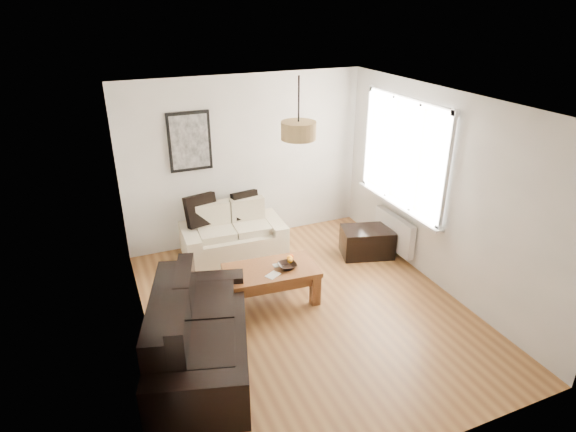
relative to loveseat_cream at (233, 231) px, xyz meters
name	(u,v)px	position (x,y,z in m)	size (l,w,h in m)	color
floor	(307,310)	(0.40, -1.78, -0.38)	(4.50, 4.50, 0.00)	brown
ceiling	(311,102)	(0.40, -1.78, 2.22)	(3.80, 4.50, 0.00)	white
wall_back	(246,160)	(0.40, 0.47, 0.92)	(3.80, 0.04, 2.60)	silver
wall_front	(436,330)	(0.40, -4.03, 0.92)	(3.80, 0.04, 2.60)	silver
wall_left	(138,247)	(-1.50, -1.78, 0.92)	(0.04, 4.50, 2.60)	silver
wall_right	(442,192)	(2.30, -1.78, 0.92)	(0.04, 4.50, 2.60)	silver
window_bay	(404,153)	(2.26, -0.98, 1.22)	(0.14, 1.90, 1.60)	white
radiator	(394,232)	(2.22, -0.98, 0.00)	(0.10, 0.90, 0.52)	white
poster	(190,142)	(-0.45, 0.44, 1.32)	(0.62, 0.04, 0.87)	black
pendant_shade	(298,131)	(0.40, -1.48, 1.85)	(0.40, 0.40, 0.20)	tan
loveseat_cream	(233,231)	(0.00, 0.00, 0.00)	(1.51, 0.83, 0.75)	beige
sofa_leather	(200,330)	(-1.03, -2.19, 0.05)	(1.96, 0.95, 0.85)	black
coffee_table	(271,284)	(0.07, -1.41, -0.14)	(1.17, 0.64, 0.48)	brown
ottoman	(367,242)	(1.85, -0.84, -0.16)	(0.76, 0.49, 0.43)	black
cushion_left	(201,210)	(-0.42, 0.18, 0.34)	(0.47, 0.14, 0.47)	black
cushion_right	(246,205)	(0.27, 0.18, 0.32)	(0.41, 0.13, 0.41)	black
fruit_bowl	(287,266)	(0.27, -1.47, 0.13)	(0.24, 0.24, 0.06)	black
orange_a	(290,261)	(0.34, -1.39, 0.14)	(0.07, 0.07, 0.07)	#FF9F15
orange_b	(291,256)	(0.40, -1.29, 0.14)	(0.06, 0.06, 0.06)	#D64612
orange_c	(290,258)	(0.36, -1.33, 0.14)	(0.08, 0.08, 0.08)	orange
papers	(273,275)	(0.03, -1.57, 0.10)	(0.18, 0.12, 0.01)	beige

